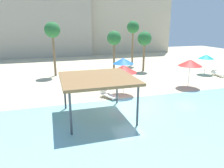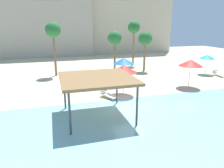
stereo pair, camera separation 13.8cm
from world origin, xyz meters
TOP-DOWN VIEW (x-y plane):
  - ground_plane at (0.00, 0.00)m, footprint 80.00×80.00m
  - lagoon_water at (0.00, -5.25)m, footprint 44.00×13.50m
  - shade_pavilion at (-2.94, -1.42)m, footprint 4.86×4.86m
  - beach_umbrella_teal_0 at (13.56, 7.50)m, footprint 1.96×1.96m
  - beach_umbrella_red_1 at (0.41, 2.68)m, footprint 2.44×2.44m
  - beach_umbrella_blue_2 at (1.81, 6.63)m, footprint 2.32×2.32m
  - beach_umbrella_red_3 at (7.77, 3.06)m, footprint 2.39×2.39m
  - lounge_chair_0 at (14.45, 6.25)m, footprint 0.74×1.93m
  - lounge_chair_1 at (-1.20, 2.15)m, footprint 1.31×1.98m
  - palm_tree_0 at (2.63, 12.66)m, footprint 1.90×1.90m
  - palm_tree_1 at (-5.33, 12.25)m, footprint 1.90×1.90m
  - palm_tree_2 at (6.85, 16.31)m, footprint 1.90×1.90m
  - palm_tree_3 at (6.69, 11.73)m, footprint 1.90×1.90m
  - hotel_block_0 at (-7.33, 32.60)m, footprint 20.16×8.79m
  - hotel_block_1 at (11.32, 35.31)m, footprint 20.80×11.05m

SIDE VIEW (x-z plane):
  - ground_plane at x=0.00m, z-range 0.00..0.00m
  - lagoon_water at x=0.00m, z-range 0.00..0.04m
  - lounge_chair_0 at x=14.45m, z-range -0.04..0.70m
  - lounge_chair_1 at x=-1.20m, z-range -0.04..0.70m
  - beach_umbrella_teal_0 at x=13.56m, z-range 1.01..3.58m
  - beach_umbrella_red_1 at x=0.41m, z-range 1.05..3.84m
  - beach_umbrella_blue_2 at x=1.81m, z-range 1.07..3.86m
  - beach_umbrella_red_3 at x=7.77m, z-range 1.11..4.00m
  - shade_pavilion at x=-2.94m, z-range 1.29..4.17m
  - palm_tree_3 at x=6.69m, z-range 1.66..7.08m
  - palm_tree_0 at x=2.63m, z-range 1.69..7.20m
  - palm_tree_1 at x=-5.33m, z-range 2.20..8.84m
  - palm_tree_2 at x=6.85m, z-range 2.30..9.19m
  - hotel_block_0 at x=-7.33m, z-range 0.00..15.36m
  - hotel_block_1 at x=11.32m, z-range 0.00..19.53m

